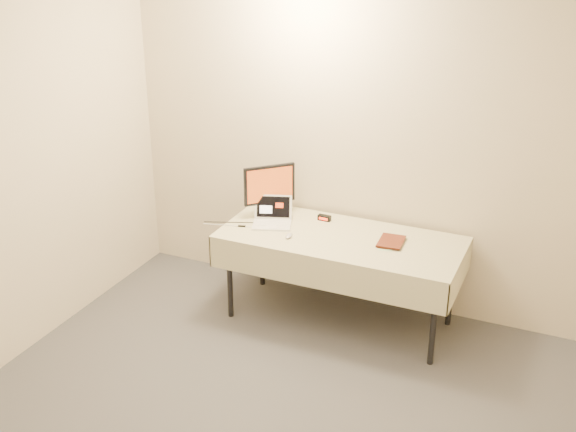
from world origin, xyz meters
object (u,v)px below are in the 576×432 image
at_px(laptop, 272,217).
at_px(book, 380,227).
at_px(monitor, 269,187).
at_px(table, 341,244).

height_order(laptop, book, book).
height_order(laptop, monitor, monitor).
bearing_deg(table, monitor, 168.09).
bearing_deg(monitor, book, -50.84).
relative_size(table, monitor, 4.26).
height_order(monitor, book, monitor).
xyz_separation_m(table, laptop, (-0.59, 0.02, 0.11)).
relative_size(laptop, book, 1.51).
bearing_deg(table, book, 7.76).
xyz_separation_m(table, monitor, (-0.67, 0.14, 0.32)).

